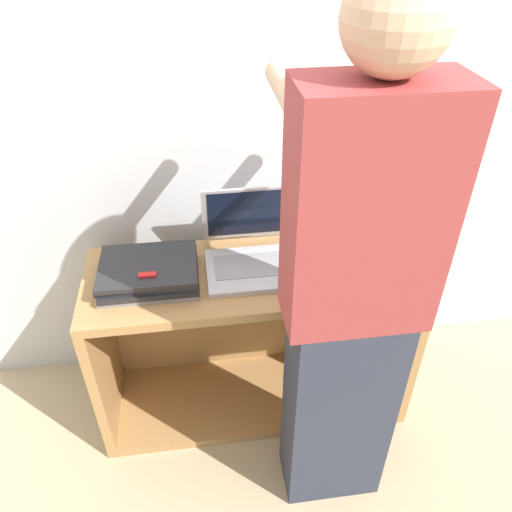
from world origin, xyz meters
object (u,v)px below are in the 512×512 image
(laptop_open, at_px, (251,250))
(laptop_stack_right, at_px, (354,255))
(laptop_stack_left, at_px, (149,272))
(person, at_px, (352,302))

(laptop_open, height_order, laptop_stack_right, laptop_open)
(laptop_stack_left, bearing_deg, laptop_stack_right, -0.06)
(laptop_open, distance_m, laptop_stack_right, 0.38)
(laptop_open, height_order, person, person)
(laptop_open, distance_m, laptop_stack_left, 0.38)
(laptop_stack_left, height_order, person, person)
(person, bearing_deg, laptop_stack_left, 146.38)
(laptop_stack_left, relative_size, laptop_stack_right, 0.98)
(laptop_open, xyz_separation_m, person, (0.23, -0.46, 0.12))
(laptop_open, relative_size, laptop_stack_right, 0.96)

